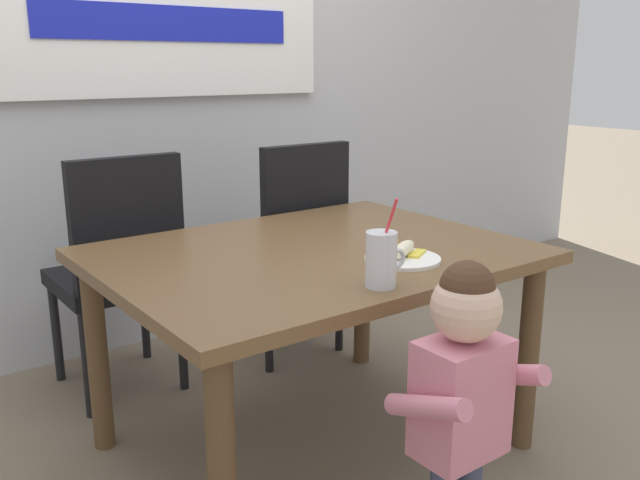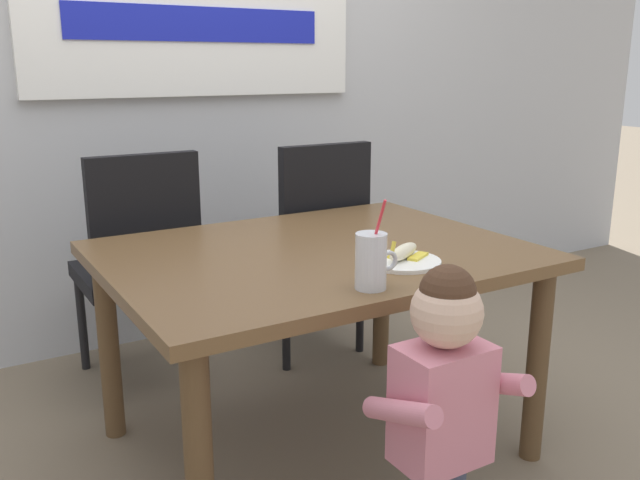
{
  "view_description": "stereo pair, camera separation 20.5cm",
  "coord_description": "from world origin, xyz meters",
  "px_view_note": "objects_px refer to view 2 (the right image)",
  "views": [
    {
      "loc": [
        -1.23,
        -1.69,
        1.28
      ],
      "look_at": [
        -0.05,
        -0.1,
        0.76
      ],
      "focal_mm": 38.03,
      "sensor_mm": 36.0,
      "label": 1
    },
    {
      "loc": [
        -1.06,
        -1.8,
        1.28
      ],
      "look_at": [
        -0.05,
        -0.1,
        0.76
      ],
      "focal_mm": 38.03,
      "sensor_mm": 36.0,
      "label": 2
    }
  ],
  "objects_px": {
    "milk_cup": "(371,264)",
    "dining_chair_left": "(140,257)",
    "peeled_banana": "(404,252)",
    "toddler_standing": "(443,391)",
    "dining_table": "(316,276)",
    "snack_plate": "(402,262)",
    "dining_chair_right": "(312,237)"
  },
  "relations": [
    {
      "from": "dining_table",
      "to": "dining_chair_left",
      "type": "xyz_separation_m",
      "value": [
        -0.36,
        0.76,
        -0.07
      ]
    },
    {
      "from": "dining_table",
      "to": "dining_chair_right",
      "type": "height_order",
      "value": "dining_chair_right"
    },
    {
      "from": "dining_chair_right",
      "to": "snack_plate",
      "type": "distance_m",
      "value": 1.0
    },
    {
      "from": "dining_table",
      "to": "peeled_banana",
      "type": "height_order",
      "value": "peeled_banana"
    },
    {
      "from": "dining_chair_left",
      "to": "toddler_standing",
      "type": "height_order",
      "value": "dining_chair_left"
    },
    {
      "from": "toddler_standing",
      "to": "milk_cup",
      "type": "height_order",
      "value": "milk_cup"
    },
    {
      "from": "toddler_standing",
      "to": "dining_chair_right",
      "type": "bearing_deg",
      "value": 72.23
    },
    {
      "from": "snack_plate",
      "to": "toddler_standing",
      "type": "bearing_deg",
      "value": -115.13
    },
    {
      "from": "dining_table",
      "to": "dining_chair_right",
      "type": "bearing_deg",
      "value": 60.92
    },
    {
      "from": "dining_table",
      "to": "milk_cup",
      "type": "height_order",
      "value": "milk_cup"
    },
    {
      "from": "toddler_standing",
      "to": "snack_plate",
      "type": "distance_m",
      "value": 0.51
    },
    {
      "from": "toddler_standing",
      "to": "dining_table",
      "type": "bearing_deg",
      "value": 84.99
    },
    {
      "from": "snack_plate",
      "to": "peeled_banana",
      "type": "distance_m",
      "value": 0.03
    },
    {
      "from": "milk_cup",
      "to": "dining_chair_left",
      "type": "bearing_deg",
      "value": 103.72
    },
    {
      "from": "snack_plate",
      "to": "milk_cup",
      "type": "bearing_deg",
      "value": -146.41
    },
    {
      "from": "peeled_banana",
      "to": "dining_table",
      "type": "bearing_deg",
      "value": 120.51
    },
    {
      "from": "dining_chair_left",
      "to": "peeled_banana",
      "type": "xyz_separation_m",
      "value": [
        0.51,
        -1.02,
        0.19
      ]
    },
    {
      "from": "dining_table",
      "to": "snack_plate",
      "type": "height_order",
      "value": "snack_plate"
    },
    {
      "from": "peeled_banana",
      "to": "milk_cup",
      "type": "bearing_deg",
      "value": -145.98
    },
    {
      "from": "snack_plate",
      "to": "peeled_banana",
      "type": "relative_size",
      "value": 1.31
    },
    {
      "from": "dining_chair_left",
      "to": "milk_cup",
      "type": "xyz_separation_m",
      "value": [
        0.29,
        -1.17,
        0.23
      ]
    },
    {
      "from": "dining_table",
      "to": "snack_plate",
      "type": "relative_size",
      "value": 5.73
    },
    {
      "from": "milk_cup",
      "to": "snack_plate",
      "type": "relative_size",
      "value": 1.07
    },
    {
      "from": "dining_table",
      "to": "milk_cup",
      "type": "relative_size",
      "value": 5.35
    },
    {
      "from": "dining_table",
      "to": "dining_chair_right",
      "type": "xyz_separation_m",
      "value": [
        0.38,
        0.69,
        -0.07
      ]
    },
    {
      "from": "dining_chair_left",
      "to": "peeled_banana",
      "type": "bearing_deg",
      "value": 116.65
    },
    {
      "from": "dining_chair_left",
      "to": "snack_plate",
      "type": "distance_m",
      "value": 1.16
    },
    {
      "from": "milk_cup",
      "to": "peeled_banana",
      "type": "height_order",
      "value": "milk_cup"
    },
    {
      "from": "dining_chair_left",
      "to": "dining_table",
      "type": "bearing_deg",
      "value": 115.28
    },
    {
      "from": "dining_chair_left",
      "to": "dining_chair_right",
      "type": "relative_size",
      "value": 1.0
    },
    {
      "from": "dining_chair_left",
      "to": "toddler_standing",
      "type": "distance_m",
      "value": 1.49
    },
    {
      "from": "toddler_standing",
      "to": "milk_cup",
      "type": "relative_size",
      "value": 3.4
    }
  ]
}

